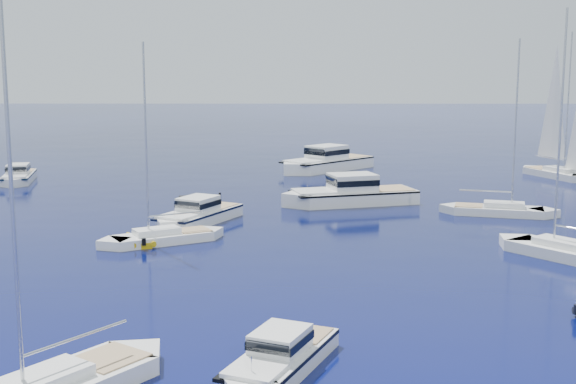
# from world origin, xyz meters

# --- Properties ---
(ground) EXTENTS (400.00, 400.00, 0.00)m
(ground) POSITION_xyz_m (0.00, 0.00, 0.00)
(ground) COLOR #09105C
(ground) RESTS_ON ground
(motor_cruiser_near) EXTENTS (5.13, 7.95, 2.01)m
(motor_cruiser_near) POSITION_xyz_m (-2.42, -6.15, 0.00)
(motor_cruiser_near) COLOR silver
(motor_cruiser_near) RESTS_ON ground
(motor_cruiser_left) EXTENTS (6.72, 9.65, 2.45)m
(motor_cruiser_left) POSITION_xyz_m (-8.90, 21.13, 0.00)
(motor_cruiser_left) COLOR white
(motor_cruiser_left) RESTS_ON ground
(motor_cruiser_centre) EXTENTS (12.75, 7.01, 3.20)m
(motor_cruiser_centre) POSITION_xyz_m (2.72, 29.09, 0.00)
(motor_cruiser_centre) COLOR silver
(motor_cruiser_centre) RESTS_ON ground
(motor_cruiser_distant) EXTENTS (12.18, 12.20, 3.46)m
(motor_cruiser_distant) POSITION_xyz_m (1.53, 49.89, 0.00)
(motor_cruiser_distant) COLOR white
(motor_cruiser_distant) RESTS_ON ground
(motor_cruiser_horizon) EXTENTS (4.31, 8.98, 2.27)m
(motor_cruiser_horizon) POSITION_xyz_m (-28.96, 40.89, 0.00)
(motor_cruiser_horizon) COLOR silver
(motor_cruiser_horizon) RESTS_ON ground
(sailboat_mid_r) EXTENTS (8.56, 9.69, 15.14)m
(sailboat_mid_r) POSITION_xyz_m (14.41, 10.94, 0.00)
(sailboat_mid_r) COLOR white
(sailboat_mid_r) RESTS_ON ground
(sailboat_mid_l) EXTENTS (8.99, 6.48, 13.24)m
(sailboat_mid_l) POSITION_xyz_m (-10.37, 14.94, 0.00)
(sailboat_mid_l) COLOR white
(sailboat_mid_l) RESTS_ON ground
(sailboat_centre) EXTENTS (9.69, 4.77, 13.79)m
(sailboat_centre) POSITION_xyz_m (13.83, 24.50, 0.00)
(sailboat_centre) COLOR silver
(sailboat_centre) RESTS_ON ground
(sailboat_sails_r) EXTENTS (6.48, 10.55, 15.16)m
(sailboat_sails_r) POSITION_xyz_m (25.05, 44.66, 0.00)
(sailboat_sails_r) COLOR silver
(sailboat_sails_r) RESTS_ON ground
(tender_yellow) EXTENTS (2.90, 3.89, 0.95)m
(tender_yellow) POSITION_xyz_m (-11.71, 14.56, 0.00)
(tender_yellow) COLOR gold
(tender_yellow) RESTS_ON ground
(tender_grey_far) EXTENTS (3.74, 2.39, 0.95)m
(tender_grey_far) POSITION_xyz_m (-9.86, 30.02, 0.00)
(tender_grey_far) COLOR black
(tender_grey_far) RESTS_ON ground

